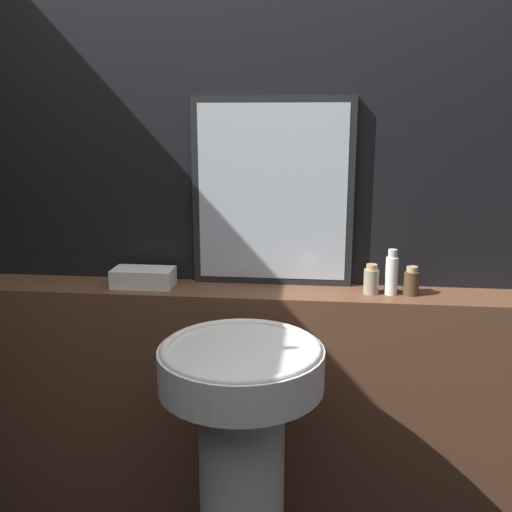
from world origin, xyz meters
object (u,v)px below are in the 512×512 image
(pedestal_sink, at_px, (243,454))
(conditioner_bottle, at_px, (392,274))
(lotion_bottle, at_px, (411,282))
(shampoo_bottle, at_px, (371,280))
(towel_stack, at_px, (143,277))
(mirror, at_px, (272,193))

(pedestal_sink, xyz_separation_m, conditioner_bottle, (0.47, 0.47, 0.46))
(lotion_bottle, bearing_deg, shampoo_bottle, -180.00)
(pedestal_sink, relative_size, lotion_bottle, 9.01)
(towel_stack, relative_size, shampoo_bottle, 2.08)
(mirror, distance_m, shampoo_bottle, 0.48)
(mirror, height_order, conditioner_bottle, mirror)
(shampoo_bottle, distance_m, lotion_bottle, 0.14)
(conditioner_bottle, bearing_deg, pedestal_sink, -135.35)
(mirror, xyz_separation_m, towel_stack, (-0.47, -0.09, -0.31))
(pedestal_sink, distance_m, shampoo_bottle, 0.75)
(towel_stack, bearing_deg, shampoo_bottle, -0.00)
(pedestal_sink, xyz_separation_m, shampoo_bottle, (0.40, 0.47, 0.43))
(pedestal_sink, bearing_deg, shampoo_bottle, 49.22)
(pedestal_sink, xyz_separation_m, towel_stack, (-0.44, 0.47, 0.41))
(shampoo_bottle, bearing_deg, conditioner_bottle, 0.00)
(towel_stack, height_order, shampoo_bottle, shampoo_bottle)
(towel_stack, bearing_deg, lotion_bottle, 0.00)
(mirror, bearing_deg, towel_stack, -169.15)
(towel_stack, xyz_separation_m, conditioner_bottle, (0.91, 0.00, 0.04))
(mirror, height_order, towel_stack, mirror)
(shampoo_bottle, xyz_separation_m, lotion_bottle, (0.14, 0.00, -0.00))
(mirror, xyz_separation_m, lotion_bottle, (0.50, -0.09, -0.30))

